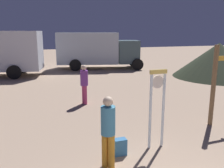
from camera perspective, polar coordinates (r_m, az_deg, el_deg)
name	(u,v)px	position (r m, az deg, el deg)	size (l,w,h in m)	color
standing_clock	(157,102)	(6.14, 10.78, -4.16)	(0.46, 0.11, 2.06)	white
arrow_sign	(221,74)	(8.25, 24.81, 2.17)	(0.92, 0.26, 2.59)	brown
person_near_clock	(108,129)	(5.22, -0.94, -10.74)	(0.32, 0.32, 1.64)	orange
backpack	(120,147)	(6.03, 1.93, -14.87)	(0.31, 0.24, 0.42)	teal
person_distant	(84,82)	(9.86, -6.69, 0.36)	(0.32, 0.32, 1.65)	#B5386A
box_truck_far	(96,49)	(19.54, -3.81, 8.37)	(7.14, 4.06, 2.90)	silver
dome_tent	(218,60)	(17.29, 24.11, 5.28)	(5.78, 5.78, 2.27)	#293220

